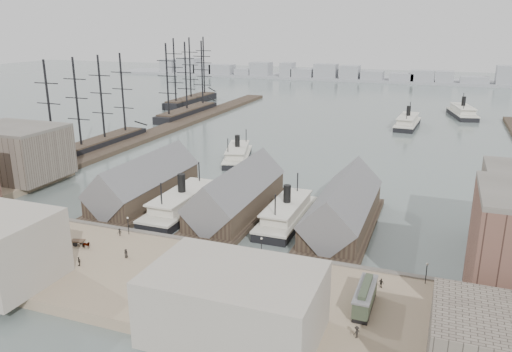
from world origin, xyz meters
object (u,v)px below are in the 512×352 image
at_px(horse_cart_center, 83,244).
at_px(tram, 365,298).
at_px(ferry_docked_west, 182,203).
at_px(horse_cart_right, 302,299).

bearing_deg(horse_cart_center, tram, -107.30).
bearing_deg(horse_cart_center, ferry_docked_west, -27.46).
height_order(horse_cart_center, horse_cart_right, horse_cart_right).
relative_size(tram, horse_cart_right, 2.09).
bearing_deg(tram, horse_cart_right, -166.58).
distance_m(ferry_docked_west, horse_cart_center, 29.53).
bearing_deg(tram, ferry_docked_west, 147.78).
xyz_separation_m(ferry_docked_west, horse_cart_right, (39.83, -33.81, 0.35)).
xyz_separation_m(ferry_docked_west, horse_cart_center, (-6.67, -28.76, 0.32)).
bearing_deg(ferry_docked_west, horse_cart_center, -103.06).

